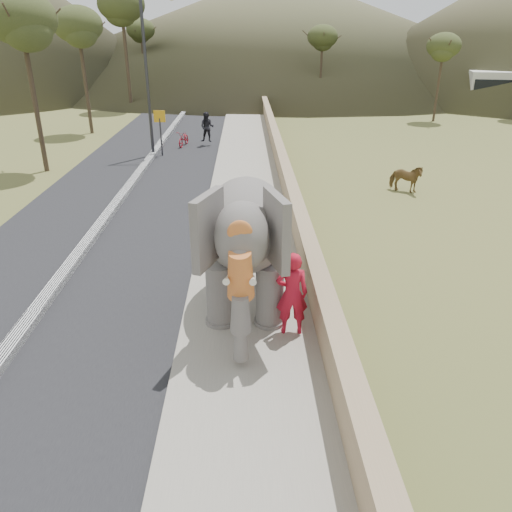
{
  "coord_description": "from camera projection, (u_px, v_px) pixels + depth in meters",
  "views": [
    {
      "loc": [
        -0.02,
        -9.86,
        6.17
      ],
      "look_at": [
        0.2,
        0.05,
        1.7
      ],
      "focal_mm": 35.0,
      "sensor_mm": 36.0,
      "label": 1
    }
  ],
  "objects": [
    {
      "name": "road",
      "position": [
        125.0,
        195.0,
        20.53
      ],
      "size": [
        7.0,
        120.0,
        0.03
      ],
      "primitive_type": "cube",
      "color": "black",
      "rests_on": "ground"
    },
    {
      "name": "trees",
      "position": [
        265.0,
        65.0,
        36.06
      ],
      "size": [
        47.92,
        42.75,
        9.78
      ],
      "color": "#473828",
      "rests_on": "ground"
    },
    {
      "name": "motorcyclist",
      "position": [
        196.0,
        133.0,
        29.05
      ],
      "size": [
        2.3,
        1.74,
        1.95
      ],
      "color": "maroon",
      "rests_on": "ground"
    },
    {
      "name": "walkway",
      "position": [
        246.0,
        193.0,
        20.61
      ],
      "size": [
        3.0,
        120.0,
        0.15
      ],
      "primitive_type": "cube",
      "color": "#9E9687",
      "rests_on": "ground"
    },
    {
      "name": "signboard",
      "position": [
        160.0,
        125.0,
        26.38
      ],
      "size": [
        0.6,
        0.08,
        2.4
      ],
      "color": "#2D2D33",
      "rests_on": "ground"
    },
    {
      "name": "parapet",
      "position": [
        286.0,
        182.0,
        20.45
      ],
      "size": [
        0.3,
        120.0,
        1.1
      ],
      "primitive_type": "cube",
      "color": "tan",
      "rests_on": "ground"
    },
    {
      "name": "hill_far",
      "position": [
        278.0,
        25.0,
        72.54
      ],
      "size": [
        80.0,
        80.0,
        14.0
      ],
      "primitive_type": "cone",
      "color": "brown",
      "rests_on": "ground"
    },
    {
      "name": "cow",
      "position": [
        405.0,
        178.0,
        20.76
      ],
      "size": [
        1.52,
        1.26,
        1.18
      ],
      "primitive_type": "imported",
      "rotation": [
        0.0,
        0.0,
        1.03
      ],
      "color": "brown",
      "rests_on": "ground"
    },
    {
      "name": "distant_car",
      "position": [
        455.0,
        98.0,
        44.88
      ],
      "size": [
        4.55,
        3.09,
        1.44
      ],
      "primitive_type": "imported",
      "rotation": [
        0.0,
        0.0,
        1.21
      ],
      "color": "silver",
      "rests_on": "ground"
    },
    {
      "name": "lamppost",
      "position": [
        152.0,
        60.0,
        25.13
      ],
      "size": [
        1.76,
        0.36,
        8.0
      ],
      "color": "#2B2C2F",
      "rests_on": "ground"
    },
    {
      "name": "ground",
      "position": [
        247.0,
        324.0,
        11.53
      ],
      "size": [
        160.0,
        160.0,
        0.0
      ],
      "primitive_type": "plane",
      "color": "olive",
      "rests_on": "ground"
    },
    {
      "name": "median",
      "position": [
        124.0,
        193.0,
        20.49
      ],
      "size": [
        0.35,
        120.0,
        0.22
      ],
      "primitive_type": "cube",
      "color": "black",
      "rests_on": "ground"
    },
    {
      "name": "elephant_and_man",
      "position": [
        247.0,
        242.0,
        11.54
      ],
      "size": [
        2.51,
        4.5,
        3.19
      ],
      "color": "slate",
      "rests_on": "ground"
    }
  ]
}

